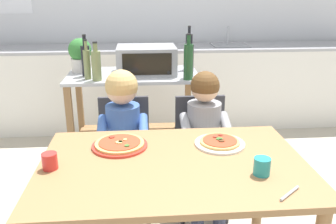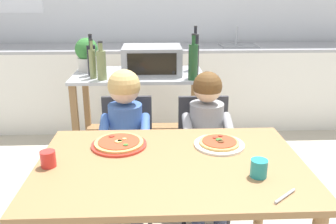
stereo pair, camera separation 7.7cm
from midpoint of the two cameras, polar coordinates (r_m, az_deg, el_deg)
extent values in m
plane|color=#B7AD99|center=(3.06, 0.06, -10.69)|extent=(11.22, 11.22, 0.00)
cube|color=silver|center=(4.40, -0.98, 16.85)|extent=(5.60, 0.12, 2.70)
cube|color=silver|center=(4.13, -0.76, 3.92)|extent=(5.04, 0.60, 0.88)
cube|color=#9E9EA3|center=(4.04, -0.79, 10.15)|extent=(5.04, 0.60, 0.03)
cube|color=gray|center=(4.16, 11.65, 10.21)|extent=(0.40, 0.33, 0.02)
cylinder|color=#B7BABF|center=(4.26, 11.36, 11.82)|extent=(0.02, 0.02, 0.20)
cube|color=#B7BABF|center=(2.99, -3.95, 5.91)|extent=(1.07, 0.59, 0.02)
cube|color=olive|center=(3.16, -3.73, -3.71)|extent=(0.98, 0.54, 0.02)
cube|color=olive|center=(2.94, -13.60, -3.62)|extent=(0.05, 0.05, 0.83)
cube|color=olive|center=(2.91, 5.95, -3.38)|extent=(0.05, 0.05, 0.83)
cube|color=olive|center=(3.40, -12.05, -0.32)|extent=(0.05, 0.05, 0.83)
cube|color=olive|center=(3.38, 4.73, -0.08)|extent=(0.05, 0.05, 0.83)
cube|color=#999BA0|center=(2.98, -1.82, 8.30)|extent=(0.48, 0.36, 0.22)
cube|color=black|center=(2.80, -1.77, 7.61)|extent=(0.38, 0.01, 0.17)
cylinder|color=black|center=(2.82, 1.66, 6.30)|extent=(0.02, 0.01, 0.02)
cylinder|color=black|center=(3.12, 5.02, 9.47)|extent=(0.06, 0.06, 0.30)
cylinder|color=black|center=(3.10, 5.12, 12.73)|extent=(0.02, 0.02, 0.06)
cylinder|color=black|center=(3.09, 5.14, 13.37)|extent=(0.03, 0.03, 0.01)
cylinder|color=olive|center=(2.85, -11.13, 7.46)|extent=(0.05, 0.05, 0.22)
cylinder|color=olive|center=(2.82, -11.32, 10.37)|extent=(0.02, 0.02, 0.07)
cylinder|color=black|center=(2.82, -11.37, 11.20)|extent=(0.03, 0.03, 0.01)
cylinder|color=black|center=(2.85, 5.17, 8.04)|extent=(0.05, 0.05, 0.25)
cylinder|color=black|center=(2.82, 5.27, 11.23)|extent=(0.02, 0.02, 0.07)
cylinder|color=black|center=(2.82, 5.29, 12.05)|extent=(0.03, 0.03, 0.01)
cylinder|color=olive|center=(2.79, -9.74, 7.29)|extent=(0.07, 0.07, 0.22)
cylinder|color=olive|center=(2.76, -9.90, 10.16)|extent=(0.03, 0.03, 0.06)
cylinder|color=black|center=(2.76, -9.95, 10.91)|extent=(0.04, 0.04, 0.01)
cylinder|color=#1E4723|center=(2.75, 4.81, 7.88)|extent=(0.07, 0.07, 0.27)
cylinder|color=#1E4723|center=(2.73, 4.91, 11.36)|extent=(0.03, 0.03, 0.07)
cylinder|color=black|center=(2.72, 4.93, 12.18)|extent=(0.03, 0.03, 0.01)
cylinder|color=black|center=(2.96, -11.30, 8.06)|extent=(0.07, 0.07, 0.24)
cylinder|color=black|center=(2.93, -11.51, 11.09)|extent=(0.03, 0.03, 0.08)
cylinder|color=black|center=(2.93, -11.56, 11.94)|extent=(0.03, 0.03, 0.01)
cylinder|color=beige|center=(3.13, -11.97, 7.43)|extent=(0.16, 0.16, 0.11)
sphere|color=#337533|center=(3.11, -12.13, 9.73)|extent=(0.19, 0.19, 0.19)
cube|color=olive|center=(1.73, 1.71, -8.43)|extent=(1.27, 0.85, 0.03)
cylinder|color=olive|center=(2.27, -14.09, -12.45)|extent=(0.06, 0.06, 0.70)
cylinder|color=olive|center=(2.33, 15.53, -11.73)|extent=(0.06, 0.06, 0.70)
cube|color=#333338|center=(2.45, -5.65, -7.14)|extent=(0.36, 0.36, 0.04)
cube|color=#333338|center=(2.52, -5.60, -1.66)|extent=(0.34, 0.03, 0.38)
cylinder|color=#333338|center=(2.43, -2.02, -13.34)|extent=(0.03, 0.03, 0.42)
cylinder|color=#333338|center=(2.44, -9.27, -13.34)|extent=(0.03, 0.03, 0.42)
cylinder|color=#333338|center=(2.68, -2.08, -9.91)|extent=(0.03, 0.03, 0.42)
cylinder|color=#333338|center=(2.70, -8.56, -9.94)|extent=(0.03, 0.03, 0.42)
cube|color=#333338|center=(2.46, 6.79, -7.11)|extent=(0.36, 0.36, 0.04)
cube|color=#333338|center=(2.53, 6.39, -1.65)|extent=(0.34, 0.03, 0.38)
cylinder|color=#333338|center=(2.47, 10.67, -13.11)|extent=(0.03, 0.03, 0.42)
cylinder|color=#333338|center=(2.42, 3.53, -13.47)|extent=(0.03, 0.03, 0.42)
cylinder|color=#333338|center=(2.72, 9.28, -9.78)|extent=(0.03, 0.03, 0.42)
cylinder|color=#333338|center=(2.67, 2.87, -10.02)|extent=(0.03, 0.03, 0.42)
cube|color=#424C6B|center=(2.31, -4.10, -7.76)|extent=(0.10, 0.30, 0.10)
cylinder|color=#424C6B|center=(2.31, -4.04, -14.53)|extent=(0.08, 0.08, 0.44)
cube|color=#424C6B|center=(2.32, -7.60, -7.78)|extent=(0.10, 0.30, 0.10)
cylinder|color=#424C6B|center=(2.32, -7.61, -14.53)|extent=(0.08, 0.08, 0.44)
cylinder|color=#3D60A8|center=(2.26, -2.67, -2.77)|extent=(0.06, 0.26, 0.15)
cylinder|color=#3D60A8|center=(2.28, -9.24, -2.85)|extent=(0.06, 0.26, 0.15)
cylinder|color=#3D60A8|center=(2.37, -5.81, -2.66)|extent=(0.22, 0.22, 0.33)
sphere|color=beige|center=(2.28, -6.03, 3.76)|extent=(0.20, 0.20, 0.20)
sphere|color=tan|center=(2.28, -6.05, 4.19)|extent=(0.21, 0.21, 0.21)
cube|color=#424C6B|center=(2.33, 9.07, -7.68)|extent=(0.10, 0.30, 0.10)
cylinder|color=#424C6B|center=(2.34, 9.39, -14.37)|extent=(0.08, 0.08, 0.44)
cube|color=#424C6B|center=(2.31, 5.63, -7.80)|extent=(0.10, 0.30, 0.10)
cylinder|color=#424C6B|center=(2.32, 5.89, -14.56)|extent=(0.08, 0.08, 0.44)
cylinder|color=gray|center=(2.30, 10.62, -2.60)|extent=(0.06, 0.26, 0.15)
cylinder|color=gray|center=(2.25, 4.15, -2.75)|extent=(0.06, 0.26, 0.15)
cylinder|color=gray|center=(2.37, 6.98, -2.55)|extent=(0.22, 0.22, 0.34)
sphere|color=beige|center=(2.29, 7.25, 3.72)|extent=(0.18, 0.18, 0.18)
sphere|color=brown|center=(2.29, 7.27, 4.10)|extent=(0.19, 0.19, 0.19)
cylinder|color=red|center=(1.91, -6.64, -5.20)|extent=(0.29, 0.29, 0.01)
cylinder|color=tan|center=(1.90, -6.65, -4.88)|extent=(0.26, 0.26, 0.01)
cylinder|color=#B23D23|center=(1.90, -6.66, -4.65)|extent=(0.22, 0.22, 0.00)
cylinder|color=maroon|center=(1.96, -7.85, -3.83)|extent=(0.03, 0.03, 0.01)
cylinder|color=#DBC666|center=(1.89, -6.75, -4.68)|extent=(0.03, 0.03, 0.01)
cylinder|color=#386628|center=(1.84, -5.55, -5.24)|extent=(0.03, 0.03, 0.01)
cylinder|color=#386628|center=(1.89, -6.52, -4.60)|extent=(0.02, 0.02, 0.01)
cylinder|color=#DBC666|center=(1.91, -5.78, -4.29)|extent=(0.02, 0.02, 0.01)
cylinder|color=white|center=(1.92, 9.28, -5.14)|extent=(0.26, 0.26, 0.01)
cylinder|color=tan|center=(1.92, 9.29, -4.81)|extent=(0.21, 0.21, 0.01)
cylinder|color=#B23D23|center=(1.91, 9.31, -4.59)|extent=(0.18, 0.18, 0.00)
cylinder|color=maroon|center=(1.97, 9.43, -3.76)|extent=(0.02, 0.02, 0.01)
cylinder|color=maroon|center=(1.94, 8.63, -4.06)|extent=(0.03, 0.03, 0.01)
cylinder|color=#386628|center=(1.92, 9.25, -4.39)|extent=(0.04, 0.04, 0.01)
cylinder|color=#563319|center=(1.90, 9.55, -4.65)|extent=(0.03, 0.03, 0.01)
cylinder|color=red|center=(1.75, -17.32, -7.14)|extent=(0.07, 0.07, 0.08)
cylinder|color=teal|center=(1.65, 15.55, -8.62)|extent=(0.07, 0.07, 0.08)
cylinder|color=#B7BABF|center=(1.54, 19.48, -12.49)|extent=(0.12, 0.10, 0.01)
camera|label=1|loc=(0.04, -88.87, 0.39)|focal=38.36mm
camera|label=2|loc=(0.04, 91.13, -0.39)|focal=38.36mm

